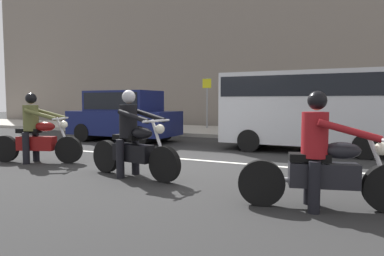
{
  "coord_description": "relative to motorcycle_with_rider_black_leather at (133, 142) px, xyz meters",
  "views": [
    {
      "loc": [
        3.45,
        -6.63,
        1.42
      ],
      "look_at": [
        0.36,
        -0.05,
        0.86
      ],
      "focal_mm": 32.17,
      "sensor_mm": 36.0,
      "label": 1
    }
  ],
  "objects": [
    {
      "name": "motorcycle_with_rider_crimson",
      "position": [
        3.39,
        -0.55,
        -0.03
      ],
      "size": [
        2.18,
        0.84,
        1.56
      ],
      "color": "black",
      "rests_on": "ground_plane"
    },
    {
      "name": "ground_plane",
      "position": [
        0.28,
        1.31,
        -0.67
      ],
      "size": [
        80.0,
        80.0,
        0.0
      ],
      "primitive_type": "plane",
      "color": "#282828"
    },
    {
      "name": "lane_marking_stripe",
      "position": [
        0.17,
        2.21,
        -0.66
      ],
      "size": [
        18.0,
        0.14,
        0.01
      ],
      "primitive_type": "cube",
      "color": "silver",
      "rests_on": "ground_plane"
    },
    {
      "name": "parked_van_silver",
      "position": [
        2.57,
        4.95,
        0.64
      ],
      "size": [
        4.74,
        1.96,
        2.24
      ],
      "color": "#B2B5BA",
      "rests_on": "ground_plane"
    },
    {
      "name": "pedestrian_bystander",
      "position": [
        -0.08,
        9.08,
        0.47
      ],
      "size": [
        0.34,
        0.34,
        1.71
      ],
      "color": "black",
      "rests_on": "sidewalk_slab"
    },
    {
      "name": "motorcycle_with_rider_olive",
      "position": [
        -2.92,
        0.32,
        -0.01
      ],
      "size": [
        2.12,
        0.94,
        1.62
      ],
      "color": "black",
      "rests_on": "ground_plane"
    },
    {
      "name": "street_sign_post",
      "position": [
        -2.68,
        10.02,
        0.93
      ],
      "size": [
        0.44,
        0.08,
        2.4
      ],
      "color": "gray",
      "rests_on": "sidewalk_slab"
    },
    {
      "name": "motorcycle_with_rider_black_leather",
      "position": [
        0.0,
        0.0,
        0.0
      ],
      "size": [
        2.15,
        0.75,
        1.64
      ],
      "color": "black",
      "rests_on": "ground_plane"
    },
    {
      "name": "sidewalk_slab",
      "position": [
        0.28,
        9.31,
        -0.6
      ],
      "size": [
        40.0,
        4.4,
        0.14
      ],
      "primitive_type": "cube",
      "color": "#A8A399",
      "rests_on": "ground_plane"
    },
    {
      "name": "parked_hatchback_navy",
      "position": [
        -3.72,
        4.78,
        0.27
      ],
      "size": [
        3.92,
        1.76,
        1.8
      ],
      "color": "#11194C",
      "rests_on": "ground_plane"
    }
  ]
}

